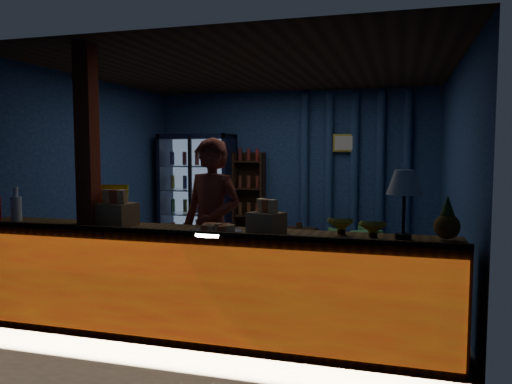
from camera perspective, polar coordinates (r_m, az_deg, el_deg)
ground at (r=6.31m, az=-0.03°, el=-10.23°), size 4.60×4.60×0.00m
room_walls at (r=6.10m, az=-0.03°, el=4.16°), size 4.60×4.60×4.60m
counter at (r=4.45m, az=-6.99°, el=-10.37°), size 4.40×0.57×0.99m
support_post at (r=4.83m, az=-18.59°, el=0.53°), size 0.16×0.16×2.60m
beverage_cooler at (r=8.45m, az=-6.53°, el=0.00°), size 1.20×0.62×1.90m
bottle_shelf at (r=8.31m, az=-0.73°, el=-1.01°), size 0.50×0.28×1.60m
curtain_folds at (r=8.03m, az=11.14°, el=2.31°), size 1.74×0.14×2.50m
framed_picture at (r=8.00m, az=10.09°, el=5.54°), size 0.36×0.04×0.28m
shopkeeper at (r=4.92m, az=-5.10°, el=-4.09°), size 0.72×0.55×1.76m
green_chair at (r=7.37m, az=11.19°, el=-6.03°), size 0.80×0.81×0.53m
side_table at (r=7.67m, az=4.94°, el=-5.80°), size 0.55×0.45×0.54m
yellow_sign at (r=4.93m, az=-17.01°, el=-1.30°), size 0.46×0.20×0.36m
soda_bottles at (r=5.47m, az=-27.24°, el=-1.55°), size 0.44×0.18×0.33m
snack_box_left at (r=4.78m, az=-15.55°, el=-2.24°), size 0.35×0.30×0.33m
snack_box_centre at (r=4.14m, az=1.19°, el=-3.35°), size 0.33×0.30×0.28m
pastry_tray at (r=4.17m, az=-4.65°, el=-4.36°), size 0.45×0.45×0.07m
banana_bunches at (r=4.08m, az=11.43°, el=-3.84°), size 0.49×0.29×0.16m
table_lamp at (r=4.01m, az=16.60°, el=0.75°), size 0.27×0.27×0.54m
pineapple at (r=4.07m, az=21.00°, el=-3.26°), size 0.20×0.20×0.34m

